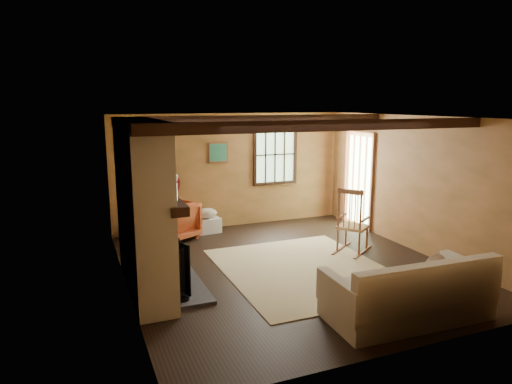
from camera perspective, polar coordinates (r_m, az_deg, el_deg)
name	(u,v)px	position (r m, az deg, el deg)	size (l,w,h in m)	color
ground	(288,267)	(7.49, 3.97, -9.36)	(5.50, 5.50, 0.00)	black
room_envelope	(294,164)	(7.41, 4.81, 3.45)	(5.02, 5.52, 2.44)	#AE6C3D
fireplace	(145,213)	(6.54, -13.73, -2.62)	(1.02, 2.30, 2.40)	brown
rug	(304,269)	(7.41, 6.07, -9.61)	(2.50, 3.00, 0.01)	tan
rocking_chair	(352,225)	(8.25, 11.92, -4.05)	(0.94, 0.85, 1.17)	tan
sofa	(410,296)	(6.02, 18.72, -12.24)	(2.07, 0.97, 0.82)	beige
firewood_pile	(135,232)	(9.31, -14.87, -4.89)	(0.61, 0.11, 0.22)	brown
laundry_basket	(207,225)	(9.41, -6.13, -4.13)	(0.50, 0.38, 0.30)	silver
basket_pillow	(207,213)	(9.35, -6.16, -2.64)	(0.41, 0.33, 0.21)	beige
armchair	(173,221)	(8.98, -10.34, -3.55)	(0.79, 0.82, 0.74)	#BF6026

